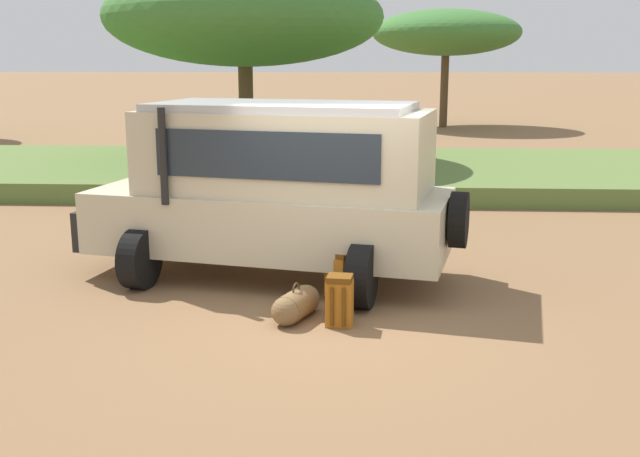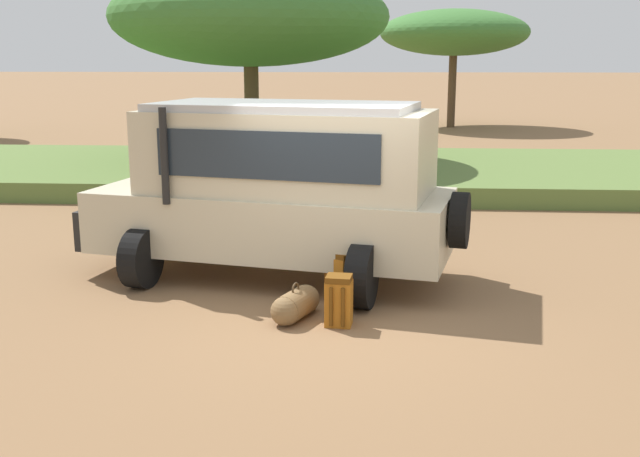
% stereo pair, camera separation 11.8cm
% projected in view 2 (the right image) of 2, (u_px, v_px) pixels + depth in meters
% --- Properties ---
extents(ground_plane, '(320.00, 320.00, 0.00)m').
position_uv_depth(ground_plane, '(328.00, 314.00, 9.03)').
color(ground_plane, olive).
extents(grass_bank, '(120.00, 7.00, 0.44)m').
position_uv_depth(grass_bank, '(352.00, 172.00, 18.81)').
color(grass_bank, '#5B7538').
rests_on(grass_bank, ground_plane).
extents(safari_vehicle, '(5.48, 3.38, 2.44)m').
position_uv_depth(safari_vehicle, '(279.00, 187.00, 10.29)').
color(safari_vehicle, beige).
rests_on(safari_vehicle, ground_plane).
extents(backpack_beside_front_wheel, '(0.33, 0.39, 0.60)m').
position_uv_depth(backpack_beside_front_wheel, '(339.00, 301.00, 8.61)').
color(backpack_beside_front_wheel, '#B26619').
rests_on(backpack_beside_front_wheel, ground_plane).
extents(backpack_cluster_center, '(0.44, 0.43, 0.65)m').
position_uv_depth(backpack_cluster_center, '(343.00, 277.00, 9.46)').
color(backpack_cluster_center, '#B26619').
rests_on(backpack_cluster_center, ground_plane).
extents(duffel_bag_low_black_case, '(0.54, 0.82, 0.45)m').
position_uv_depth(duffel_bag_low_black_case, '(296.00, 305.00, 8.84)').
color(duffel_bag_low_black_case, brown).
rests_on(duffel_bag_low_black_case, ground_plane).
extents(acacia_tree_left_mid, '(7.06, 6.97, 5.25)m').
position_uv_depth(acacia_tree_left_mid, '(250.00, 18.00, 18.93)').
color(acacia_tree_left_mid, brown).
rests_on(acacia_tree_left_mid, ground_plane).
extents(acacia_tree_centre_back, '(6.48, 6.27, 5.11)m').
position_uv_depth(acacia_tree_centre_back, '(454.00, 33.00, 32.59)').
color(acacia_tree_centre_back, brown).
rests_on(acacia_tree_centre_back, ground_plane).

